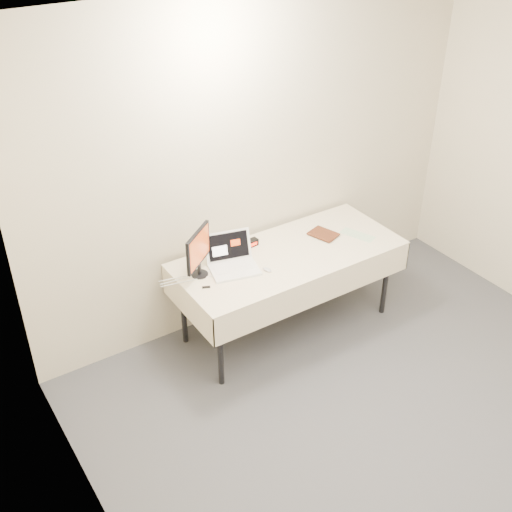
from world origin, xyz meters
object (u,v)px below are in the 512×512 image
book (318,228)px  table (289,260)px  laptop (232,260)px  monitor (198,250)px

book → table: bearing=169.9°
table → laptop: 0.50m
monitor → laptop: bearing=-44.9°
monitor → book: monitor is taller
table → laptop: size_ratio=4.31×
table → laptop: (-0.48, 0.08, 0.12)m
monitor → book: size_ratio=1.67×
laptop → book: 0.80m
laptop → monitor: (-0.27, 0.03, 0.16)m
laptop → monitor: bearing=-173.3°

